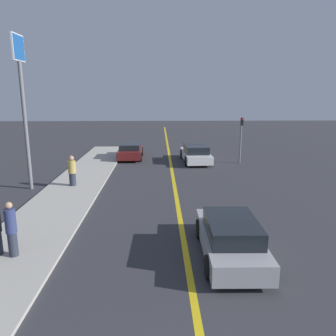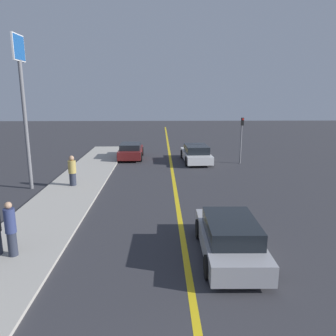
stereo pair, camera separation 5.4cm
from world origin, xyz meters
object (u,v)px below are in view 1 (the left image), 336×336
(pedestrian_near_curb, at_px, (11,229))
(pedestrian_far_standing, at_px, (72,171))
(roadside_sign, at_px, (22,85))
(car_ahead_center, at_px, (196,154))
(traffic_light, at_px, (241,135))
(car_near_right_lane, at_px, (230,238))
(car_far_distant, at_px, (130,151))

(pedestrian_near_curb, xyz_separation_m, pedestrian_far_standing, (-0.22, 8.02, -0.06))
(pedestrian_near_curb, height_order, roadside_sign, roadside_sign)
(car_ahead_center, relative_size, traffic_light, 1.40)
(car_near_right_lane, relative_size, pedestrian_near_curb, 2.46)
(car_near_right_lane, height_order, pedestrian_near_curb, pedestrian_near_curb)
(car_near_right_lane, bearing_deg, car_ahead_center, 88.97)
(car_far_distant, height_order, pedestrian_near_curb, pedestrian_near_curb)
(car_far_distant, distance_m, pedestrian_near_curb, 16.29)
(roadside_sign, bearing_deg, pedestrian_far_standing, 5.44)
(car_near_right_lane, xyz_separation_m, pedestrian_far_standing, (-6.97, 8.03, 0.30))
(pedestrian_far_standing, height_order, traffic_light, traffic_light)
(pedestrian_far_standing, bearing_deg, traffic_light, 29.43)
(car_far_distant, relative_size, pedestrian_far_standing, 2.38)
(pedestrian_far_standing, relative_size, roadside_sign, 0.21)
(car_far_distant, distance_m, pedestrian_far_standing, 8.48)
(car_near_right_lane, xyz_separation_m, traffic_light, (3.74, 14.07, 1.48))
(roadside_sign, bearing_deg, car_far_distant, 60.65)
(pedestrian_near_curb, bearing_deg, car_near_right_lane, -0.08)
(traffic_light, bearing_deg, car_far_distant, 165.94)
(traffic_light, bearing_deg, car_ahead_center, 169.08)
(traffic_light, height_order, roadside_sign, roadside_sign)
(car_far_distant, xyz_separation_m, roadside_sign, (-4.67, -8.31, 4.87))
(car_far_distant, xyz_separation_m, traffic_light, (8.23, -2.06, 1.49))
(pedestrian_near_curb, xyz_separation_m, traffic_light, (10.49, 14.06, 1.12))
(car_ahead_center, xyz_separation_m, roadside_sign, (-9.70, -6.87, 4.85))
(car_near_right_lane, relative_size, car_far_distant, 1.09)
(car_ahead_center, xyz_separation_m, pedestrian_near_curb, (-7.28, -14.68, 0.35))
(pedestrian_near_curb, bearing_deg, car_far_distant, 82.01)
(pedestrian_near_curb, xyz_separation_m, roadside_sign, (-2.41, 7.81, 4.49))
(car_near_right_lane, height_order, car_far_distant, car_near_right_lane)
(car_ahead_center, height_order, traffic_light, traffic_light)
(pedestrian_far_standing, height_order, roadside_sign, roadside_sign)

